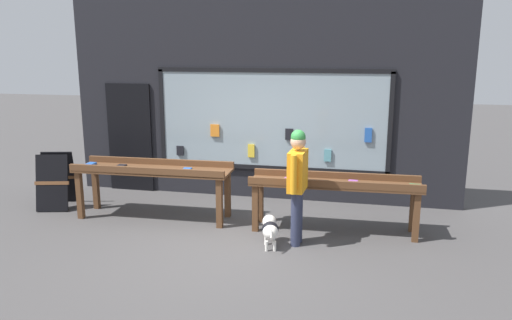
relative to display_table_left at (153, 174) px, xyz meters
The scene contains 7 objects.
ground_plane 1.84m from the display_table_left, 28.76° to the right, with size 40.00×40.00×0.00m, color #474444.
shopfront_facade 2.40m from the display_table_left, 47.44° to the left, with size 7.23×0.29×3.71m.
display_table_left is the anchor object (origin of this frame).
display_table_right 2.95m from the display_table_left, ahead, with size 2.59×0.66×0.87m.
person_browsing 2.55m from the display_table_left, 14.15° to the right, with size 0.24×0.66×1.67m.
small_dog 2.31m from the display_table_left, 21.09° to the right, with size 0.31×0.59×0.41m.
sandwich_board_sign 1.94m from the display_table_left, behind, with size 0.68×0.75×0.97m.
Camera 1 is at (1.88, -6.55, 2.77)m, focal length 35.00 mm.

